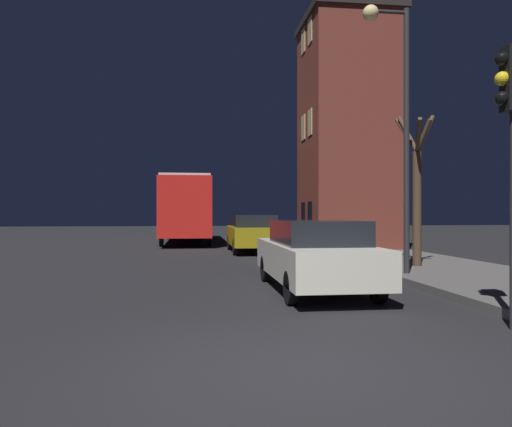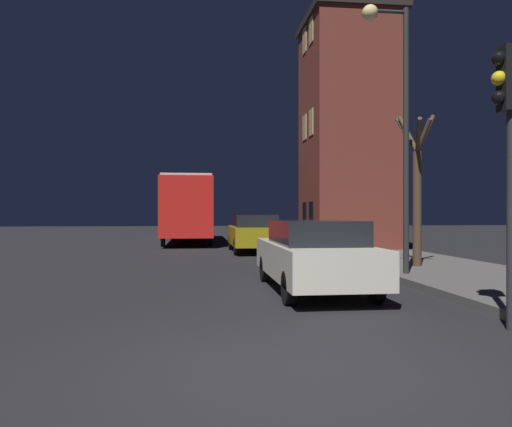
# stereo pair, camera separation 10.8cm
# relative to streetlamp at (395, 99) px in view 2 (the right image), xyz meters

# --- Properties ---
(ground_plane) EXTENTS (120.00, 120.00, 0.00)m
(ground_plane) POSITION_rel_streetlamp_xyz_m (-3.73, -6.42, -4.37)
(ground_plane) COLOR black
(brick_building) EXTENTS (3.91, 4.29, 10.05)m
(brick_building) POSITION_rel_streetlamp_xyz_m (1.89, 9.64, 0.84)
(brick_building) COLOR brown
(brick_building) RESTS_ON sidewalk
(streetlamp) EXTENTS (1.16, 0.38, 6.43)m
(streetlamp) POSITION_rel_streetlamp_xyz_m (0.00, 0.00, 0.00)
(streetlamp) COLOR #28282B
(streetlamp) RESTS_ON sidewalk
(traffic_light) EXTENTS (0.43, 0.24, 3.91)m
(traffic_light) POSITION_rel_streetlamp_xyz_m (-0.47, -5.10, -1.55)
(traffic_light) COLOR #28282B
(traffic_light) RESTS_ON ground
(bare_tree) EXTENTS (1.11, 2.25, 4.32)m
(bare_tree) POSITION_rel_streetlamp_xyz_m (1.31, 1.66, -1.93)
(bare_tree) COLOR #473323
(bare_tree) RESTS_ON sidewalk
(bus) EXTENTS (2.51, 11.30, 3.47)m
(bus) POSITION_rel_streetlamp_xyz_m (-5.22, 16.88, -2.30)
(bus) COLOR red
(bus) RESTS_ON ground
(car_near_lane) EXTENTS (1.77, 4.75, 1.47)m
(car_near_lane) POSITION_rel_streetlamp_xyz_m (-2.33, -1.38, -3.60)
(car_near_lane) COLOR beige
(car_near_lane) RESTS_ON ground
(car_mid_lane) EXTENTS (1.89, 4.57, 1.55)m
(car_mid_lane) POSITION_rel_streetlamp_xyz_m (-2.37, 9.09, -3.56)
(car_mid_lane) COLOR olive
(car_mid_lane) RESTS_ON ground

